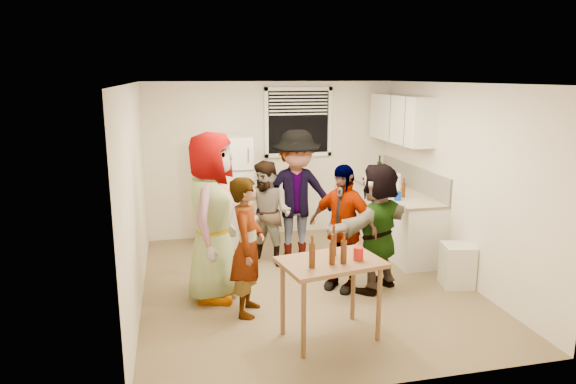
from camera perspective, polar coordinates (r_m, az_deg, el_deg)
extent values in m
cube|color=white|center=(7.99, -6.67, 0.17)|extent=(0.70, 0.70, 1.70)
cube|color=white|center=(8.05, 11.65, -3.01)|extent=(0.60, 2.20, 0.86)
cube|color=beige|center=(7.94, 11.80, 0.12)|extent=(0.64, 2.22, 0.04)
cube|color=#ADA99E|center=(8.02, 13.72, 1.61)|extent=(0.03, 2.20, 0.36)
cube|color=white|center=(8.01, 12.41, 7.96)|extent=(0.34, 1.60, 0.70)
cylinder|color=white|center=(7.85, 11.94, 0.11)|extent=(0.12, 0.12, 0.26)
cylinder|color=black|center=(8.62, 10.06, 1.33)|extent=(0.08, 0.08, 0.30)
cylinder|color=#47230C|center=(7.46, 12.67, -0.58)|extent=(0.05, 0.05, 0.20)
cylinder|color=#0B35BD|center=(7.26, 12.06, -0.91)|extent=(0.10, 0.10, 0.13)
cube|color=gold|center=(8.46, 11.76, 1.57)|extent=(0.02, 0.18, 0.15)
cube|color=silver|center=(6.82, 18.28, -7.90)|extent=(0.43, 0.43, 0.54)
cylinder|color=#47230C|center=(4.98, 4.90, -8.01)|extent=(0.06, 0.06, 0.22)
cylinder|color=#B51712|center=(5.12, 7.81, -7.49)|extent=(0.10, 0.10, 0.13)
imported|color=#979797|center=(6.34, -8.12, -11.42)|extent=(2.19, 1.61, 0.63)
imported|color=#141933|center=(5.91, -4.39, -13.17)|extent=(1.64, 1.03, 0.37)
imported|color=#533121|center=(7.27, -2.20, -8.05)|extent=(1.47, 1.59, 0.56)
imported|color=#39393E|center=(7.48, 0.93, -7.43)|extent=(1.23, 1.88, 0.69)
imported|color=black|center=(6.54, 5.87, -10.56)|extent=(1.78, 1.73, 0.38)
imported|color=#E19D53|center=(6.58, 9.64, -10.52)|extent=(2.09, 2.13, 0.47)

